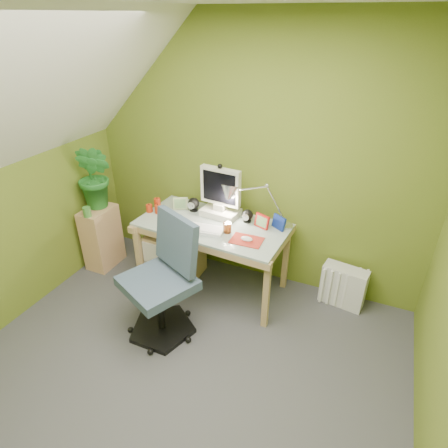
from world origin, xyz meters
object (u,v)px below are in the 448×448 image
at_px(desk, 213,257).
at_px(task_chair, 157,281).
at_px(desk_lamp, 269,195).
at_px(potted_plant, 95,177).
at_px(side_ledge, 102,237).
at_px(monitor, 221,189).
at_px(radiator, 343,286).

xyz_separation_m(desk, task_chair, (-0.15, -0.69, 0.17)).
height_order(desk_lamp, potted_plant, potted_plant).
height_order(desk_lamp, task_chair, desk_lamp).
distance_m(side_ledge, potted_plant, 0.65).
bearing_deg(potted_plant, task_chair, -30.99).
bearing_deg(monitor, desk, -85.47).
bearing_deg(monitor, desk_lamp, 4.53).
height_order(desk, radiator, desk).
bearing_deg(desk_lamp, desk, -154.89).
relative_size(desk, task_chair, 1.27).
bearing_deg(task_chair, side_ledge, 175.71).
distance_m(desk, monitor, 0.64).
relative_size(desk, desk_lamp, 2.28).
relative_size(desk, radiator, 3.43).
height_order(desk_lamp, side_ledge, desk_lamp).
bearing_deg(side_ledge, task_chair, -28.81).
bearing_deg(side_ledge, monitor, 13.14).
xyz_separation_m(desk_lamp, radiator, (0.72, 0.09, -0.80)).
xyz_separation_m(desk_lamp, potted_plant, (-1.66, -0.23, -0.02)).
xyz_separation_m(monitor, desk_lamp, (0.45, 0.00, 0.03)).
bearing_deg(potted_plant, desk_lamp, 8.03).
bearing_deg(task_chair, desk_lamp, 80.23).
bearing_deg(monitor, task_chair, -94.95).
relative_size(monitor, side_ledge, 0.81).
relative_size(monitor, desk_lamp, 0.90).
bearing_deg(side_ledge, desk_lamp, 9.67).
xyz_separation_m(side_ledge, radiator, (2.39, 0.37, -0.13)).
relative_size(side_ledge, potted_plant, 0.99).
distance_m(desk_lamp, radiator, 1.08).
height_order(desk, side_ledge, desk).
height_order(side_ledge, radiator, side_ledge).
height_order(monitor, task_chair, monitor).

